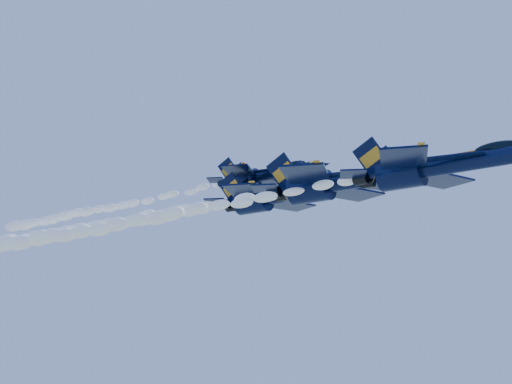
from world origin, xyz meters
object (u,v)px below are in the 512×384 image
Objects in this scene: jet_fourth at (266,175)px; jet_lead at (442,165)px; jet_second at (346,181)px; jet_third at (280,196)px.

jet_lead is at bearing -35.41° from jet_fourth.
jet_second reaches higher than jet_lead.
jet_fourth is at bearing 140.94° from jet_third.
jet_third is 6.89m from jet_fourth.
jet_third is (-15.12, 13.09, 3.52)m from jet_second.
jet_lead is 10.59m from jet_second.
jet_third is at bearing -39.06° from jet_fourth.
jet_fourth is at bearing 144.59° from jet_lead.
jet_second is 20.30m from jet_third.
jet_second is at bearing -40.49° from jet_fourth.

